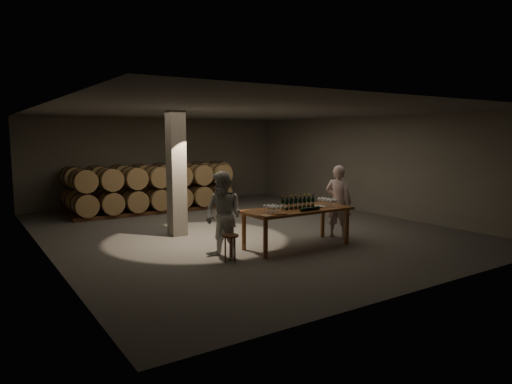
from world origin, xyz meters
TOP-DOWN VIEW (x-y plane):
  - room at (-1.80, 0.20)m, footprint 12.00×12.00m
  - tasting_table at (0.00, -2.50)m, footprint 2.60×1.10m
  - barrel_stack_back at (-0.57, 5.20)m, footprint 6.26×0.95m
  - barrel_stack_front at (-0.96, 3.80)m, footprint 5.48×0.95m
  - bottle_cluster at (0.07, -2.45)m, footprint 0.86×0.23m
  - lying_bottles at (0.07, -2.88)m, footprint 0.64×0.09m
  - glass_cluster_left at (-0.78, -2.64)m, footprint 0.30×0.41m
  - glass_cluster_right at (0.87, -2.56)m, footprint 0.20×0.53m
  - plate at (0.60, -2.58)m, footprint 0.29×0.29m
  - notebook_near at (-0.81, -2.90)m, footprint 0.30×0.26m
  - notebook_corner at (-1.18, -2.94)m, footprint 0.23×0.29m
  - pen at (-0.74, -2.89)m, footprint 0.13×0.02m
  - stool at (-1.93, -2.75)m, footprint 0.34×0.34m
  - person_man at (1.50, -2.28)m, footprint 0.70×0.80m
  - person_woman at (-1.93, -2.47)m, footprint 0.96×1.08m

SIDE VIEW (x-z plane):
  - stool at x=-1.93m, z-range 0.18..0.74m
  - tasting_table at x=0.00m, z-range 0.35..1.25m
  - barrel_stack_front at x=-0.96m, z-range 0.04..1.61m
  - barrel_stack_back at x=-0.57m, z-range 0.04..1.61m
  - pen at x=-0.74m, z-range 0.90..0.91m
  - plate at x=0.60m, z-range 0.90..0.92m
  - notebook_corner at x=-1.18m, z-range 0.90..0.92m
  - notebook_near at x=-0.81m, z-range 0.90..0.93m
  - person_man at x=1.50m, z-range 0.00..1.84m
  - person_woman at x=-1.93m, z-range 0.00..1.84m
  - lying_bottles at x=0.07m, z-range 0.90..0.99m
  - bottle_cluster at x=0.07m, z-range 0.86..1.17m
  - glass_cluster_left at x=-0.78m, z-range 0.94..1.10m
  - glass_cluster_right at x=0.87m, z-range 0.94..1.13m
  - room at x=-1.80m, z-range -4.40..7.60m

